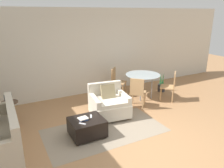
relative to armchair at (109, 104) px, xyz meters
The scene contains 15 objects.
ground_plane 1.52m from the armchair, 90.89° to the right, with size 20.00×20.00×0.00m, color #A3754C.
wall_back 2.16m from the armchair, 90.70° to the left, with size 12.00×0.06×2.75m.
area_rug 0.86m from the armchair, 124.12° to the right, with size 2.73×1.44×0.01m.
armchair is the anchor object (origin of this frame).
ottoman 1.11m from the armchair, 142.93° to the right, with size 0.73×0.64×0.40m.
book_stack 1.15m from the armchair, 145.78° to the right, with size 0.22×0.20×0.04m.
tv_remote_primary 0.95m from the armchair, 141.89° to the right, with size 0.10×0.17×0.01m.
tv_remote_secondary 1.32m from the armchair, 141.83° to the right, with size 0.13×0.14×0.01m.
side_table 2.42m from the armchair, 162.36° to the left, with size 0.41×0.41×0.56m.
picture_frame 2.44m from the armchair, 162.37° to the left, with size 0.17×0.07×0.20m.
dining_table 1.70m from the armchair, 23.12° to the left, with size 1.08×1.08×0.77m.
dining_chair_near_left 0.94m from the armchair, ahead, with size 0.59×0.59×0.90m.
dining_chair_near_right 2.14m from the armchair, ahead, with size 0.59×0.59×0.90m.
dining_chair_far_left 1.57m from the armchair, 53.77° to the left, with size 0.59×0.59×0.90m.
potted_plant_small 2.60m from the armchair, 18.47° to the left, with size 0.24×0.24×0.69m.
Camera 1 is at (-2.36, -3.19, 2.60)m, focal length 35.00 mm.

